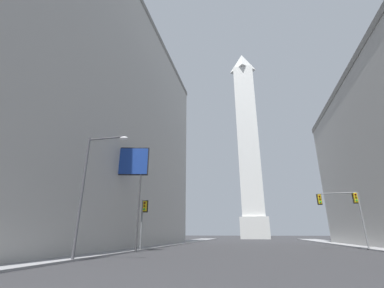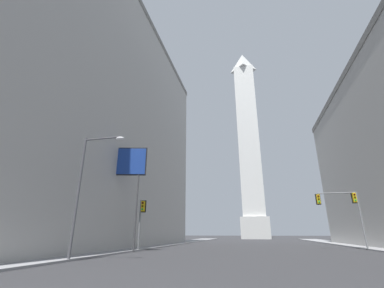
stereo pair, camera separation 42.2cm
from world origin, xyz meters
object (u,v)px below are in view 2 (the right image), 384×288
object	(u,v)px
traffic_light_mid_right	(345,205)
billboard_sign	(125,166)
obelisk	(249,140)
traffic_light_mid_left	(141,217)
street_lamp	(86,181)

from	to	relation	value
traffic_light_mid_right	billboard_sign	bearing A→B (deg)	-158.02
obelisk	traffic_light_mid_right	distance (m)	63.50
traffic_light_mid_right	traffic_light_mid_left	bearing A→B (deg)	-162.24
traffic_light_mid_left	street_lamp	world-z (taller)	street_lamp
traffic_light_mid_left	billboard_sign	bearing A→B (deg)	-116.60
traffic_light_mid_right	billboard_sign	distance (m)	26.10
street_lamp	traffic_light_mid_right	bearing A→B (deg)	39.55
street_lamp	billboard_sign	world-z (taller)	billboard_sign
traffic_light_mid_left	street_lamp	distance (m)	11.27
billboard_sign	traffic_light_mid_right	bearing A→B (deg)	21.98
traffic_light_mid_left	billboard_sign	xyz separation A→B (m)	(-1.19, -2.38, 5.24)
obelisk	traffic_light_mid_left	size ratio (longest dim) A/B	13.37
obelisk	billboard_sign	world-z (taller)	obelisk
traffic_light_mid_right	billboard_sign	world-z (taller)	billboard_sign
traffic_light_mid_left	billboard_sign	distance (m)	5.88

